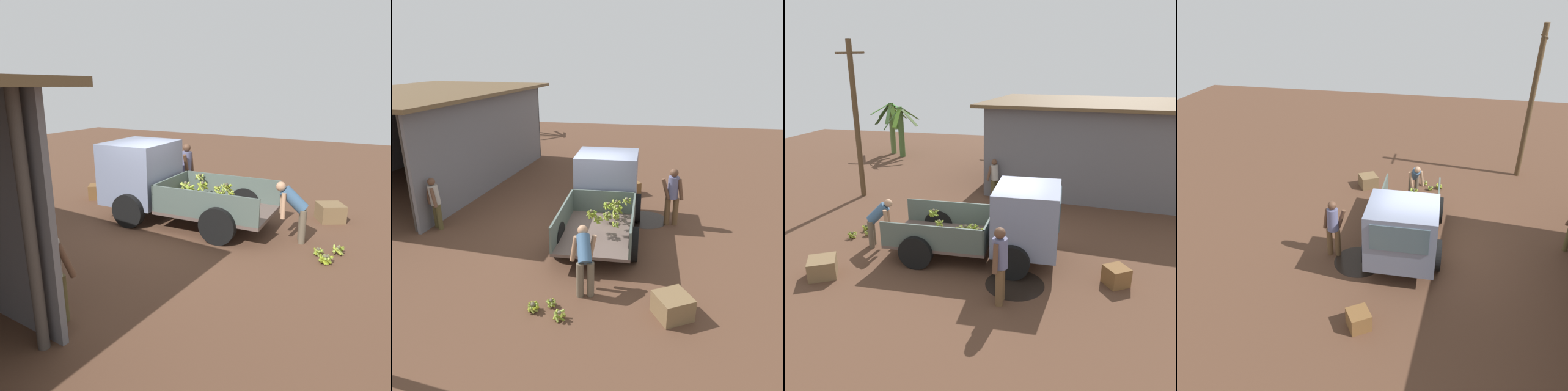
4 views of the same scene
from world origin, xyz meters
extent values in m
plane|color=#533626|center=(0.00, 0.00, 0.00)|extent=(36.00, 36.00, 0.00)
cylinder|color=black|center=(0.88, -1.79, 0.00)|extent=(1.38, 1.38, 0.01)
cube|color=brown|center=(-1.26, -0.65, 0.47)|extent=(2.71, 1.90, 0.08)
cube|color=#4C5A53|center=(-1.29, 0.24, 0.83)|extent=(2.66, 0.12, 0.65)
cube|color=#4C5A53|center=(-1.24, -1.54, 0.83)|extent=(2.66, 0.12, 0.65)
cube|color=#4C5A53|center=(0.04, -0.62, 0.83)|extent=(0.10, 1.83, 0.65)
cube|color=gray|center=(0.97, -0.59, 1.22)|extent=(1.62, 1.84, 1.59)
cube|color=#4C606B|center=(1.77, -0.57, 1.54)|extent=(0.07, 1.43, 0.70)
cylinder|color=black|center=(0.71, 0.35, 0.43)|extent=(0.86, 0.24, 0.86)
cylinder|color=black|center=(0.76, -1.55, 0.43)|extent=(0.86, 0.24, 0.86)
cylinder|color=black|center=(-1.69, 0.28, 0.43)|extent=(0.86, 0.24, 0.86)
cylinder|color=black|center=(-1.64, -1.61, 0.43)|extent=(0.86, 0.24, 0.86)
sphere|color=brown|center=(-0.62, -1.09, 0.98)|extent=(0.09, 0.09, 0.09)
cylinder|color=olive|center=(-0.60, -1.01, 0.89)|extent=(0.22, 0.11, 0.22)
cylinder|color=olive|center=(-0.70, -1.04, 0.90)|extent=(0.16, 0.24, 0.18)
cylinder|color=olive|center=(-0.68, -1.15, 0.89)|extent=(0.19, 0.19, 0.22)
cylinder|color=#99B02C|center=(-0.59, -1.17, 0.89)|extent=(0.23, 0.14, 0.21)
cylinder|color=#8CAC25|center=(-0.55, -1.08, 0.88)|extent=(0.07, 0.21, 0.22)
sphere|color=brown|center=(-1.33, -0.68, 0.94)|extent=(0.08, 0.08, 0.08)
cylinder|color=olive|center=(-1.38, -0.68, 0.86)|extent=(0.05, 0.15, 0.16)
cylinder|color=olive|center=(-1.38, -0.74, 0.89)|extent=(0.16, 0.15, 0.12)
cylinder|color=olive|center=(-1.33, -0.76, 0.89)|extent=(0.18, 0.05, 0.12)
cylinder|color=olive|center=(-1.29, -0.72, 0.86)|extent=(0.12, 0.13, 0.17)
cylinder|color=#89A637|center=(-1.27, -0.68, 0.86)|extent=(0.05, 0.15, 0.16)
cylinder|color=olive|center=(-1.28, -0.64, 0.87)|extent=(0.14, 0.15, 0.15)
cylinder|color=olive|center=(-1.32, -0.61, 0.89)|extent=(0.18, 0.06, 0.12)
cylinder|color=olive|center=(-1.36, -0.65, 0.86)|extent=(0.13, 0.13, 0.17)
sphere|color=#4C4431|center=(-0.43, -1.32, 1.13)|extent=(0.08, 0.08, 0.08)
cylinder|color=#8FA33A|center=(-0.41, -1.40, 1.08)|extent=(0.20, 0.09, 0.13)
cylinder|color=olive|center=(-0.35, -1.32, 1.08)|extent=(0.04, 0.20, 0.13)
cylinder|color=#8FA247|center=(-0.40, -1.25, 1.07)|extent=(0.19, 0.12, 0.14)
cylinder|color=#939E38|center=(-0.48, -1.27, 1.06)|extent=(0.15, 0.15, 0.17)
cylinder|color=olive|center=(-0.51, -1.35, 1.08)|extent=(0.10, 0.20, 0.13)
sphere|color=brown|center=(-0.70, -0.83, 0.79)|extent=(0.08, 0.08, 0.08)
cylinder|color=olive|center=(-0.71, -0.90, 0.72)|extent=(0.20, 0.09, 0.16)
cylinder|color=olive|center=(-0.67, -0.90, 0.72)|extent=(0.19, 0.12, 0.17)
cylinder|color=#647218|center=(-0.64, -0.84, 0.70)|extent=(0.08, 0.17, 0.19)
cylinder|color=olive|center=(-0.62, -0.79, 0.74)|extent=(0.14, 0.21, 0.13)
cylinder|color=#92A147|center=(-0.68, -0.77, 0.71)|extent=(0.18, 0.09, 0.19)
cylinder|color=olive|center=(-0.73, -0.78, 0.71)|extent=(0.16, 0.14, 0.19)
cylinder|color=olive|center=(-0.75, -0.82, 0.70)|extent=(0.07, 0.16, 0.20)
cylinder|color=olive|center=(-0.76, -0.87, 0.72)|extent=(0.15, 0.18, 0.17)
sphere|color=brown|center=(-0.38, -0.82, 0.95)|extent=(0.08, 0.08, 0.08)
cylinder|color=olive|center=(-0.45, -0.83, 0.87)|extent=(0.07, 0.20, 0.18)
cylinder|color=#8EB12F|center=(-0.41, -0.89, 0.88)|extent=(0.20, 0.11, 0.17)
cylinder|color=#97A649|center=(-0.37, -0.90, 0.89)|extent=(0.22, 0.07, 0.14)
cylinder|color=olive|center=(-0.32, -0.84, 0.87)|extent=(0.11, 0.19, 0.19)
cylinder|color=#86A326|center=(-0.32, -0.79, 0.86)|extent=(0.10, 0.17, 0.20)
cylinder|color=olive|center=(-0.34, -0.74, 0.89)|extent=(0.21, 0.13, 0.14)
cylinder|color=olive|center=(-0.40, -0.74, 0.88)|extent=(0.21, 0.10, 0.16)
cylinder|color=olive|center=(-0.46, -0.78, 0.89)|extent=(0.13, 0.21, 0.14)
sphere|color=brown|center=(-0.15, -1.02, 0.94)|extent=(0.08, 0.08, 0.08)
cylinder|color=#94A338|center=(-0.16, -0.92, 0.89)|extent=(0.23, 0.07, 0.14)
cylinder|color=olive|center=(-0.24, -0.99, 0.89)|extent=(0.12, 0.23, 0.15)
cylinder|color=olive|center=(-0.21, -1.06, 0.86)|extent=(0.15, 0.19, 0.20)
cylinder|color=#9BB249|center=(-0.13, -1.10, 0.88)|extent=(0.23, 0.11, 0.15)
cylinder|color=olive|center=(-0.08, -1.03, 0.86)|extent=(0.09, 0.20, 0.20)
cylinder|color=olive|center=(-0.10, -0.96, 0.86)|extent=(0.18, 0.18, 0.19)
sphere|color=#463F2D|center=(-1.53, -0.56, 1.17)|extent=(0.09, 0.09, 0.09)
cylinder|color=olive|center=(-1.55, -0.50, 1.08)|extent=(0.18, 0.09, 0.19)
cylinder|color=olive|center=(-1.60, -0.52, 1.10)|extent=(0.13, 0.20, 0.16)
cylinder|color=olive|center=(-1.60, -0.59, 1.09)|extent=(0.11, 0.20, 0.17)
cylinder|color=olive|center=(-1.57, -0.63, 1.10)|extent=(0.20, 0.14, 0.16)
cylinder|color=#8EAE35|center=(-1.51, -0.64, 1.10)|extent=(0.21, 0.07, 0.15)
cylinder|color=#5B721C|center=(-1.47, -0.60, 1.09)|extent=(0.14, 0.18, 0.18)
cylinder|color=olive|center=(-1.46, -0.54, 1.08)|extent=(0.09, 0.19, 0.19)
cylinder|color=olive|center=(-1.49, -0.48, 1.10)|extent=(0.21, 0.13, 0.14)
sphere|color=#4B4431|center=(-1.41, -1.15, 0.85)|extent=(0.06, 0.06, 0.06)
cylinder|color=#91A23E|center=(-1.36, -1.11, 0.81)|extent=(0.13, 0.14, 0.11)
cylinder|color=olive|center=(-1.42, -1.08, 0.82)|extent=(0.16, 0.07, 0.10)
cylinder|color=#8DA747|center=(-1.46, -1.13, 0.81)|extent=(0.07, 0.16, 0.12)
cylinder|color=#99A63F|center=(-1.44, -1.17, 0.79)|extent=(0.11, 0.12, 0.15)
cylinder|color=olive|center=(-1.40, -1.19, 0.79)|extent=(0.13, 0.06, 0.15)
cylinder|color=olive|center=(-1.37, -1.15, 0.79)|extent=(0.06, 0.13, 0.15)
sphere|color=#4B4431|center=(-1.04, -1.10, 0.93)|extent=(0.07, 0.07, 0.07)
cylinder|color=olive|center=(-1.01, -1.14, 0.87)|extent=(0.13, 0.12, 0.13)
cylinder|color=olive|center=(-0.99, -1.10, 0.87)|extent=(0.04, 0.13, 0.13)
cylinder|color=olive|center=(-1.01, -1.07, 0.86)|extent=(0.11, 0.11, 0.14)
cylinder|color=olive|center=(-1.05, -1.04, 0.89)|extent=(0.16, 0.07, 0.10)
cylinder|color=olive|center=(-1.08, -1.08, 0.86)|extent=(0.09, 0.12, 0.14)
cylinder|color=#9DA935|center=(-1.09, -1.12, 0.88)|extent=(0.09, 0.15, 0.12)
cylinder|color=olive|center=(-1.06, -1.15, 0.88)|extent=(0.15, 0.09, 0.11)
cylinder|color=brown|center=(-5.89, 3.24, 2.87)|extent=(0.20, 0.20, 5.73)
cylinder|color=brown|center=(-5.89, 3.24, 5.28)|extent=(1.13, 0.07, 0.07)
cylinder|color=brown|center=(0.68, -2.68, 0.42)|extent=(0.17, 0.17, 0.84)
cylinder|color=brown|center=(0.68, -2.44, 0.42)|extent=(0.17, 0.17, 0.84)
cylinder|color=slate|center=(0.67, -2.56, 1.17)|extent=(0.34, 0.31, 0.67)
sphere|color=brown|center=(0.65, -2.56, 1.61)|extent=(0.24, 0.24, 0.24)
cylinder|color=brown|center=(0.61, -2.77, 1.14)|extent=(0.11, 0.21, 0.63)
cylinder|color=brown|center=(0.57, -2.35, 1.14)|extent=(0.11, 0.29, 0.62)
cylinder|color=brown|center=(-3.35, -0.63, 0.39)|extent=(0.19, 0.19, 0.78)
cylinder|color=brown|center=(-3.29, -0.84, 0.39)|extent=(0.19, 0.19, 0.78)
cylinder|color=#3E6084|center=(-3.11, -0.67, 0.99)|extent=(0.69, 0.46, 0.63)
sphere|color=tan|center=(-2.83, -0.59, 1.27)|extent=(0.22, 0.22, 0.22)
cylinder|color=tan|center=(-2.95, -0.42, 0.88)|extent=(0.15, 0.21, 0.58)
cylinder|color=tan|center=(-2.83, -0.79, 0.88)|extent=(0.16, 0.23, 0.58)
cylinder|color=#4F4524|center=(-0.87, 4.00, 0.37)|extent=(0.20, 0.20, 0.75)
sphere|color=brown|center=(-4.18, -0.40, 0.16)|extent=(0.08, 0.08, 0.08)
cylinder|color=olive|center=(-4.19, -0.47, 0.10)|extent=(0.20, 0.08, 0.15)
cylinder|color=#94A332|center=(-4.14, -0.45, 0.09)|extent=(0.17, 0.15, 0.17)
cylinder|color=#97B045|center=(-4.10, -0.38, 0.11)|extent=(0.08, 0.21, 0.14)
cylinder|color=olive|center=(-4.16, -0.32, 0.10)|extent=(0.20, 0.08, 0.15)
cylinder|color=olive|center=(-4.22, -0.35, 0.09)|extent=(0.17, 0.15, 0.18)
cylinder|color=#5E751E|center=(-4.24, -0.42, 0.09)|extent=(0.11, 0.19, 0.17)
sphere|color=brown|center=(-4.00, 0.19, 0.15)|extent=(0.08, 0.08, 0.08)
cylinder|color=olive|center=(-4.06, 0.17, 0.09)|extent=(0.09, 0.18, 0.15)
cylinder|color=olive|center=(-4.03, 0.14, 0.08)|extent=(0.16, 0.12, 0.16)
cylinder|color=olive|center=(-3.97, 0.13, 0.10)|extent=(0.18, 0.12, 0.13)
cylinder|color=#96AE33|center=(-3.94, 0.15, 0.10)|extent=(0.13, 0.17, 0.14)
cylinder|color=olive|center=(-3.93, 0.22, 0.11)|extent=(0.11, 0.19, 0.12)
cylinder|color=olive|center=(-3.97, 0.24, 0.09)|extent=(0.17, 0.11, 0.15)
cylinder|color=olive|center=(-4.02, 0.24, 0.08)|extent=(0.17, 0.11, 0.16)
cylinder|color=olive|center=(-4.05, 0.21, 0.08)|extent=(0.11, 0.17, 0.16)
sphere|color=brown|center=(-3.82, -0.14, 0.14)|extent=(0.07, 0.07, 0.07)
cylinder|color=olive|center=(-3.86, -0.16, 0.08)|extent=(0.09, 0.15, 0.14)
cylinder|color=olive|center=(-3.84, -0.19, 0.10)|extent=(0.16, 0.09, 0.12)
cylinder|color=#96B236|center=(-3.79, -0.19, 0.09)|extent=(0.15, 0.10, 0.13)
cylinder|color=olive|center=(-3.77, -0.16, 0.09)|extent=(0.09, 0.15, 0.14)
cylinder|color=olive|center=(-3.76, -0.11, 0.09)|extent=(0.11, 0.15, 0.12)
cylinder|color=olive|center=(-3.80, -0.10, 0.08)|extent=(0.13, 0.08, 0.15)
cylinder|color=olive|center=(-3.84, -0.09, 0.08)|extent=(0.14, 0.10, 0.14)
cylinder|color=olive|center=(-3.88, -0.11, 0.11)|extent=(0.10, 0.16, 0.09)
sphere|color=brown|center=(-4.05, 0.17, 0.16)|extent=(0.08, 0.08, 0.08)
cylinder|color=olive|center=(-4.10, 0.14, 0.09)|extent=(0.13, 0.16, 0.15)
cylinder|color=#99A821|center=(-4.06, 0.10, 0.12)|extent=(0.19, 0.08, 0.11)
cylinder|color=#9CAD28|center=(-4.00, 0.12, 0.11)|extent=(0.16, 0.14, 0.13)
cylinder|color=olive|center=(-3.98, 0.17, 0.11)|extent=(0.04, 0.18, 0.13)
cylinder|color=#99B12E|center=(-4.01, 0.21, 0.08)|extent=(0.13, 0.12, 0.17)
cylinder|color=olive|center=(-4.06, 0.24, 0.10)|extent=(0.18, 0.07, 0.14)
cylinder|color=#A3AE40|center=(-4.10, 0.19, 0.09)|extent=(0.09, 0.16, 0.16)
cube|color=brown|center=(-3.67, -2.51, 0.23)|extent=(0.86, 0.86, 0.46)
cube|color=brown|center=(3.15, -1.24, 0.22)|extent=(0.67, 0.67, 0.45)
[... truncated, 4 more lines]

